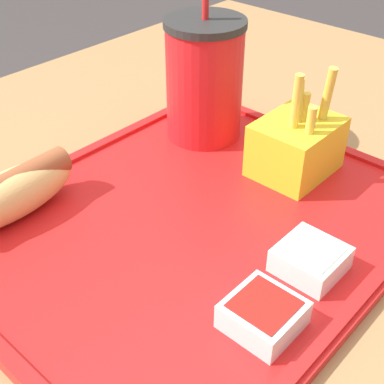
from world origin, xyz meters
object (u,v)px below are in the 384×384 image
at_px(soda_cup, 204,80).
at_px(sauce_cup_ketchup, 263,314).
at_px(hot_dog_far, 11,193).
at_px(fries_carton, 297,145).
at_px(sauce_cup_mayo, 310,259).

bearing_deg(soda_cup, sauce_cup_ketchup, -130.18).
xyz_separation_m(hot_dog_far, sauce_cup_ketchup, (0.05, -0.25, -0.01)).
distance_m(soda_cup, sauce_cup_ketchup, 0.30).
height_order(soda_cup, fries_carton, soda_cup).
height_order(hot_dog_far, sauce_cup_ketchup, hot_dog_far).
xyz_separation_m(fries_carton, sauce_cup_ketchup, (-0.19, -0.10, -0.02)).
relative_size(hot_dog_far, sauce_cup_mayo, 2.65).
distance_m(fries_carton, sauce_cup_ketchup, 0.22).
bearing_deg(sauce_cup_mayo, fries_carton, 38.36).
bearing_deg(soda_cup, fries_carton, -88.28).
bearing_deg(sauce_cup_ketchup, fries_carton, 27.34).
bearing_deg(sauce_cup_ketchup, hot_dog_far, 100.87).
bearing_deg(fries_carton, sauce_cup_mayo, -141.64).
xyz_separation_m(soda_cup, sauce_cup_mayo, (-0.11, -0.22, -0.06)).
height_order(fries_carton, sauce_cup_ketchup, fries_carton).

